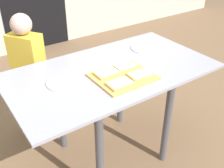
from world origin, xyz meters
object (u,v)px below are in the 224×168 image
(pizza_slice_far_left, at_px, (107,73))
(cutting_board, at_px, (124,76))
(pizza_slice_near_left, at_px, (120,84))
(plate_white_right, at_px, (145,48))
(child_left, at_px, (30,71))
(pizza_slice_far_right, at_px, (125,66))
(plate_white_left, at_px, (64,83))
(dining_table, at_px, (112,84))
(pizza_slice_near_right, at_px, (140,75))

(pizza_slice_far_left, bearing_deg, cutting_board, -44.01)
(cutting_board, bearing_deg, pizza_slice_far_left, 135.99)
(cutting_board, relative_size, pizza_slice_near_left, 2.36)
(pizza_slice_near_left, distance_m, plate_white_right, 0.59)
(pizza_slice_far_left, relative_size, child_left, 0.15)
(pizza_slice_far_right, height_order, plate_white_left, pizza_slice_far_right)
(child_left, bearing_deg, plate_white_left, -86.12)
(pizza_slice_far_right, height_order, plate_white_right, pizza_slice_far_right)
(plate_white_right, bearing_deg, cutting_board, -146.64)
(pizza_slice_near_left, relative_size, child_left, 0.15)
(pizza_slice_near_left, bearing_deg, dining_table, 68.67)
(pizza_slice_near_right, distance_m, pizza_slice_near_left, 0.17)
(pizza_slice_far_left, xyz_separation_m, pizza_slice_far_right, (0.15, 0.01, 0.00))
(dining_table, relative_size, plate_white_right, 6.59)
(plate_white_right, bearing_deg, plate_white_left, -171.13)
(cutting_board, bearing_deg, pizza_slice_far_right, 46.90)
(dining_table, xyz_separation_m, plate_white_left, (-0.34, 0.02, 0.12))
(pizza_slice_near_right, bearing_deg, pizza_slice_near_left, -175.08)
(pizza_slice_far_right, relative_size, pizza_slice_near_left, 1.01)
(pizza_slice_near_right, relative_size, child_left, 0.15)
(pizza_slice_near_left, relative_size, plate_white_left, 0.74)
(plate_white_left, bearing_deg, child_left, 93.88)
(plate_white_right, distance_m, child_left, 0.91)
(pizza_slice_far_left, height_order, pizza_slice_near_left, same)
(plate_white_left, bearing_deg, pizza_slice_far_right, -9.16)
(pizza_slice_far_left, xyz_separation_m, plate_white_right, (0.48, 0.19, -0.02))
(cutting_board, xyz_separation_m, pizza_slice_far_left, (-0.08, 0.07, 0.01))
(cutting_board, xyz_separation_m, pizza_slice_far_right, (0.07, 0.08, 0.01))
(cutting_board, height_order, pizza_slice_far_right, pizza_slice_far_right)
(pizza_slice_far_left, relative_size, pizza_slice_far_right, 0.99)
(pizza_slice_far_left, distance_m, plate_white_right, 0.51)
(pizza_slice_near_right, relative_size, plate_white_left, 0.78)
(dining_table, height_order, pizza_slice_near_right, pizza_slice_near_right)
(cutting_board, height_order, pizza_slice_near_right, pizza_slice_near_right)
(pizza_slice_near_right, xyz_separation_m, child_left, (-0.47, 0.77, -0.18))
(cutting_board, height_order, plate_white_right, cutting_board)
(dining_table, xyz_separation_m, plate_white_right, (0.40, 0.14, 0.12))
(dining_table, bearing_deg, pizza_slice_near_right, -64.78)
(pizza_slice_far_right, bearing_deg, plate_white_right, 29.45)
(pizza_slice_far_left, bearing_deg, pizza_slice_near_left, -92.77)
(pizza_slice_far_left, bearing_deg, pizza_slice_far_right, 2.14)
(dining_table, bearing_deg, cutting_board, -88.06)
(cutting_board, relative_size, child_left, 0.35)
(pizza_slice_near_left, bearing_deg, pizza_slice_far_left, 87.23)
(cutting_board, distance_m, plate_white_right, 0.48)
(dining_table, distance_m, pizza_slice_far_left, 0.16)
(pizza_slice_far_right, distance_m, pizza_slice_near_right, 0.14)
(pizza_slice_far_right, bearing_deg, child_left, 126.04)
(pizza_slice_far_left, xyz_separation_m, plate_white_left, (-0.27, 0.07, -0.02))
(plate_white_left, bearing_deg, plate_white_right, 8.87)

